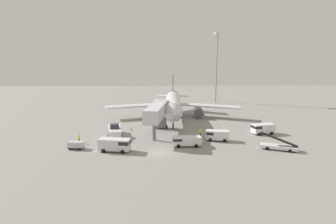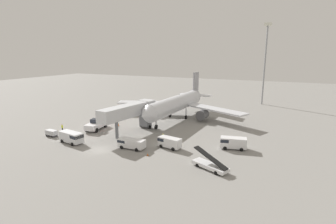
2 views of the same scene
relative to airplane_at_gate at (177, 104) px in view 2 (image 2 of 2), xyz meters
name	(u,v)px [view 2 (image 2 of 2)]	position (x,y,z in m)	size (l,w,h in m)	color
ground_plane	(98,150)	(-3.90, -29.23, -4.28)	(300.00, 300.00, 0.00)	gray
airplane_at_gate	(177,104)	(0.00, 0.00, 0.00)	(39.51, 35.94, 12.25)	silver
jet_bridge	(131,111)	(-4.19, -17.04, 0.81)	(5.43, 16.68, 6.89)	silver
pushback_tug	(96,124)	(-13.49, -18.47, -3.02)	(3.95, 7.44, 2.73)	white
belt_loader_truck	(210,165)	(17.82, -28.36, -3.52)	(6.48, 4.17, 3.04)	white
service_van_far_center	(131,143)	(1.26, -25.83, -3.19)	(5.37, 2.33, 1.88)	white
service_van_far_right	(169,142)	(7.84, -22.40, -3.08)	(4.81, 2.66, 2.10)	white
service_van_near_center	(233,142)	(19.14, -17.63, -2.99)	(5.22, 3.06, 2.26)	white
service_van_near_right	(72,137)	(-11.52, -28.35, -2.97)	(5.79, 2.96, 2.29)	silver
baggage_cart_mid_left	(51,133)	(-19.00, -26.94, -3.49)	(2.79, 1.48, 1.40)	#38383D
ground_crew_worker_foreground	(163,137)	(4.99, -19.35, -3.35)	(0.42, 0.42, 1.75)	#1E2333
ground_crew_worker_midground	(62,128)	(-19.60, -23.29, -3.32)	(0.48, 0.48, 1.80)	#1E2333
safety_cone_alpha	(118,125)	(-10.57, -13.59, -3.93)	(0.47, 0.47, 0.71)	black
safety_cone_bravo	(237,137)	(18.94, -11.13, -3.94)	(0.45, 0.45, 0.69)	black
safety_cone_charlie	(148,154)	(6.07, -27.74, -4.03)	(0.33, 0.33, 0.51)	black
apron_light_mast	(266,50)	(19.46, 32.98, 15.12)	(2.40, 2.40, 28.39)	#93969B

